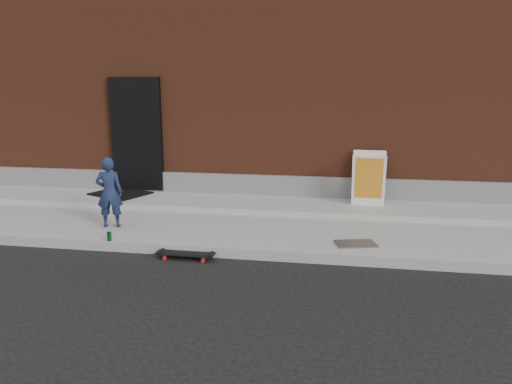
% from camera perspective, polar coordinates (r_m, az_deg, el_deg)
% --- Properties ---
extents(ground, '(80.00, 80.00, 0.00)m').
position_cam_1_polar(ground, '(7.09, -2.64, -7.65)').
color(ground, black).
rests_on(ground, ground).
extents(sidewalk, '(20.00, 3.00, 0.15)m').
position_cam_1_polar(sidewalk, '(8.47, -0.50, -3.71)').
color(sidewalk, gray).
rests_on(sidewalk, ground).
extents(apron, '(20.00, 1.20, 0.10)m').
position_cam_1_polar(apron, '(9.29, 0.48, -1.43)').
color(apron, gray).
rests_on(apron, sidewalk).
extents(building, '(20.00, 8.10, 5.00)m').
position_cam_1_polar(building, '(13.57, 3.66, 12.78)').
color(building, '#5F2B1A').
rests_on(building, ground).
extents(child, '(0.47, 0.37, 1.13)m').
position_cam_1_polar(child, '(8.27, -16.42, -0.04)').
color(child, '#182244').
rests_on(child, sidewalk).
extents(skateboard, '(0.80, 0.21, 0.09)m').
position_cam_1_polar(skateboard, '(7.12, -8.06, -7.05)').
color(skateboard, red).
rests_on(skateboard, ground).
extents(pizza_sign, '(0.62, 0.72, 0.97)m').
position_cam_1_polar(pizza_sign, '(9.22, 12.75, 1.55)').
color(pizza_sign, white).
rests_on(pizza_sign, apron).
extents(soda_can, '(0.08, 0.08, 0.13)m').
position_cam_1_polar(soda_can, '(7.67, -16.41, -4.89)').
color(soda_can, '#198035').
rests_on(soda_can, sidewalk).
extents(doormat, '(1.26, 1.15, 0.03)m').
position_cam_1_polar(doormat, '(10.26, -15.23, -0.16)').
color(doormat, black).
rests_on(doormat, apron).
extents(utility_plate, '(0.65, 0.50, 0.02)m').
position_cam_1_polar(utility_plate, '(7.37, 11.31, -5.81)').
color(utility_plate, '#5D5D63').
rests_on(utility_plate, sidewalk).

